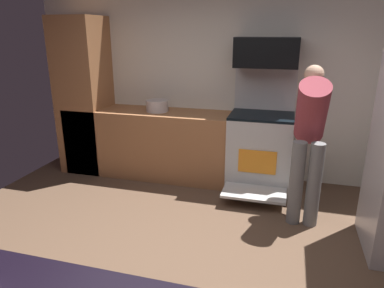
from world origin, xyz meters
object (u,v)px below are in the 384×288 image
(stock_pot, at_px, (157,106))
(oven_range, at_px, (260,149))
(person_cook, at_px, (310,134))
(microwave, at_px, (267,52))

(stock_pot, bearing_deg, oven_range, -0.65)
(person_cook, relative_size, stock_pot, 5.42)
(microwave, distance_m, stock_pot, 1.53)
(oven_range, height_order, person_cook, person_cook)
(person_cook, xyz_separation_m, stock_pot, (-1.88, 0.69, 0.04))
(microwave, relative_size, stock_pot, 2.53)
(microwave, height_order, person_cook, microwave)
(oven_range, xyz_separation_m, person_cook, (0.52, -0.68, 0.43))
(person_cook, bearing_deg, stock_pot, 159.82)
(microwave, xyz_separation_m, stock_pot, (-1.36, -0.08, -0.70))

